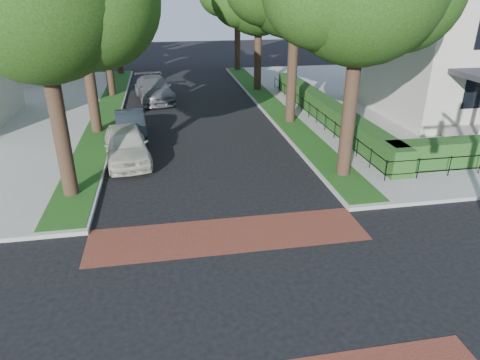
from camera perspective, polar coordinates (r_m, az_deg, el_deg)
name	(u,v)px	position (r m, az deg, el deg)	size (l,w,h in m)	color
ground	(248,299)	(11.47, 1.01, -15.60)	(120.00, 120.00, 0.00)	black
sidewalk_ne	(459,97)	(35.62, 27.15, 9.79)	(30.00, 30.00, 0.15)	gray
crosswalk_far	(229,235)	(14.04, -1.53, -7.33)	(9.00, 2.20, 0.01)	brown
grass_strip_ne	(271,104)	(29.53, 4.19, 10.04)	(1.60, 29.80, 0.02)	#1E4B15
grass_strip_nw	(107,112)	(28.89, -17.33, 8.69)	(1.60, 29.80, 0.02)	#1E4B15
hedge_main_road	(326,110)	(26.30, 11.36, 9.19)	(1.00, 18.00, 1.20)	#183C14
fence_main_road	(313,113)	(26.06, 9.67, 8.84)	(0.06, 18.00, 0.90)	black
parked_car_front	(126,145)	(20.32, -14.91, 4.58)	(1.90, 4.72, 1.61)	beige
parked_car_middle	(131,125)	(23.60, -14.38, 7.07)	(1.48, 4.25, 1.40)	black
parked_car_rear	(154,89)	(31.57, -11.39, 11.79)	(2.30, 5.66, 1.64)	slate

